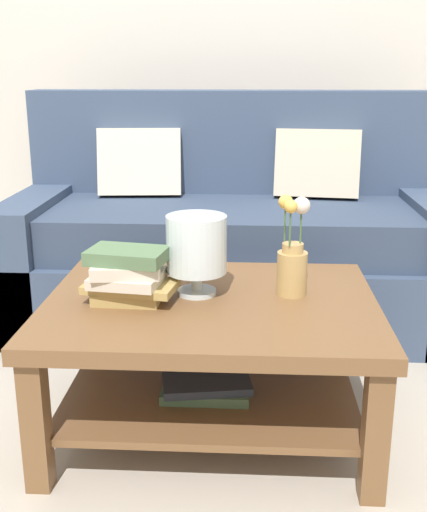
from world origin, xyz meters
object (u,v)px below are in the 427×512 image
Objects in this scene: glass_hurricane_vase at (197,246)px; book_stack_main at (128,275)px; coffee_table at (211,337)px; couch at (232,242)px; flower_pitcher at (292,259)px.

book_stack_main is at bearing -159.07° from glass_hurricane_vase.
couch is at bearing 87.97° from coffee_table.
couch reaches higher than coffee_table.
couch is 7.77× the size of glass_hurricane_vase.
glass_hurricane_vase is 0.81× the size of flower_pitcher.
couch is at bearing 85.11° from glass_hurricane_vase.
flower_pitcher is at bearing 2.62° from glass_hurricane_vase.
book_stack_main is at bearing -173.82° from coffee_table.
couch is 6.65× the size of book_stack_main.
couch is 1.03m from flower_pitcher.
glass_hurricane_vase reaches higher than book_stack_main.
flower_pitcher is at bearing 10.31° from book_stack_main.
coffee_table is (-0.04, -1.05, -0.03)m from couch.
flower_pitcher is at bearing 14.29° from coffee_table.
glass_hurricane_vase is (-0.09, -1.00, 0.25)m from couch.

